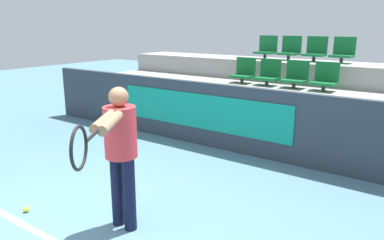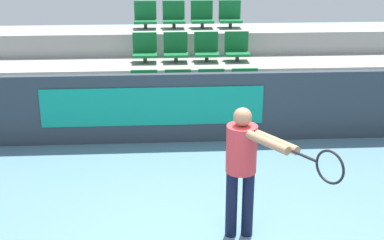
{
  "view_description": "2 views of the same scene",
  "coord_description": "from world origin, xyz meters",
  "px_view_note": "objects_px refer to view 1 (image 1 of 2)",
  "views": [
    {
      "loc": [
        2.98,
        -1.66,
        2.11
      ],
      "look_at": [
        0.11,
        2.3,
        0.87
      ],
      "focal_mm": 35.0,
      "sensor_mm": 36.0,
      "label": 1
    },
    {
      "loc": [
        -0.59,
        -4.36,
        3.29
      ],
      "look_at": [
        -0.19,
        2.2,
        0.92
      ],
      "focal_mm": 50.0,
      "sensor_mm": 36.0,
      "label": 2
    }
  ],
  "objects_px": {
    "stadium_chair_5": "(269,74)",
    "tennis_player": "(119,145)",
    "stadium_chair_11": "(343,52)",
    "stadium_chair_9": "(290,50)",
    "stadium_chair_0": "(216,100)",
    "stadium_chair_7": "(325,78)",
    "stadium_chair_1": "(243,103)",
    "stadium_chair_3": "(303,112)",
    "stadium_chair_10": "(315,51)",
    "stadium_chair_8": "(266,49)",
    "stadium_chair_2": "(271,107)",
    "stadium_chair_6": "(296,76)",
    "tennis_ball": "(26,209)",
    "stadium_chair_4": "(244,72)"
  },
  "relations": [
    {
      "from": "stadium_chair_10",
      "to": "tennis_player",
      "type": "height_order",
      "value": "stadium_chair_10"
    },
    {
      "from": "stadium_chair_5",
      "to": "tennis_ball",
      "type": "height_order",
      "value": "stadium_chair_5"
    },
    {
      "from": "stadium_chair_1",
      "to": "tennis_player",
      "type": "height_order",
      "value": "tennis_player"
    },
    {
      "from": "stadium_chair_3",
      "to": "stadium_chair_9",
      "type": "relative_size",
      "value": 1.0
    },
    {
      "from": "stadium_chair_0",
      "to": "stadium_chair_7",
      "type": "relative_size",
      "value": 1.0
    },
    {
      "from": "stadium_chair_1",
      "to": "stadium_chair_6",
      "type": "distance_m",
      "value": 1.32
    },
    {
      "from": "tennis_player",
      "to": "stadium_chair_2",
      "type": "bearing_deg",
      "value": 57.02
    },
    {
      "from": "stadium_chair_1",
      "to": "stadium_chair_10",
      "type": "bearing_deg",
      "value": 75.15
    },
    {
      "from": "stadium_chair_10",
      "to": "tennis_player",
      "type": "distance_m",
      "value": 5.92
    },
    {
      "from": "stadium_chair_7",
      "to": "stadium_chair_10",
      "type": "xyz_separation_m",
      "value": [
        -0.58,
        1.1,
        0.44
      ]
    },
    {
      "from": "stadium_chair_8",
      "to": "tennis_player",
      "type": "bearing_deg",
      "value": -78.77
    },
    {
      "from": "stadium_chair_1",
      "to": "stadium_chair_3",
      "type": "distance_m",
      "value": 1.17
    },
    {
      "from": "stadium_chair_5",
      "to": "stadium_chair_2",
      "type": "bearing_deg",
      "value": -62.07
    },
    {
      "from": "stadium_chair_11",
      "to": "tennis_player",
      "type": "height_order",
      "value": "stadium_chair_11"
    },
    {
      "from": "stadium_chair_2",
      "to": "stadium_chair_7",
      "type": "bearing_deg",
      "value": 62.07
    },
    {
      "from": "stadium_chair_1",
      "to": "stadium_chair_2",
      "type": "xyz_separation_m",
      "value": [
        0.58,
        0.0,
        0.0
      ]
    },
    {
      "from": "stadium_chair_10",
      "to": "stadium_chair_11",
      "type": "height_order",
      "value": "same"
    },
    {
      "from": "stadium_chair_9",
      "to": "tennis_player",
      "type": "height_order",
      "value": "stadium_chair_9"
    },
    {
      "from": "stadium_chair_11",
      "to": "stadium_chair_8",
      "type": "bearing_deg",
      "value": 180.0
    },
    {
      "from": "stadium_chair_0",
      "to": "stadium_chair_3",
      "type": "height_order",
      "value": "same"
    },
    {
      "from": "stadium_chair_9",
      "to": "tennis_ball",
      "type": "distance_m",
      "value": 6.49
    },
    {
      "from": "stadium_chair_0",
      "to": "stadium_chair_11",
      "type": "xyz_separation_m",
      "value": [
        1.75,
        2.2,
        0.89
      ]
    },
    {
      "from": "stadium_chair_0",
      "to": "stadium_chair_4",
      "type": "distance_m",
      "value": 1.19
    },
    {
      "from": "stadium_chair_0",
      "to": "stadium_chair_7",
      "type": "height_order",
      "value": "stadium_chair_7"
    },
    {
      "from": "tennis_player",
      "to": "stadium_chair_8",
      "type": "bearing_deg",
      "value": 68.21
    },
    {
      "from": "tennis_player",
      "to": "stadium_chair_4",
      "type": "bearing_deg",
      "value": 70.7
    },
    {
      "from": "tennis_ball",
      "to": "stadium_chair_11",
      "type": "bearing_deg",
      "value": 74.24
    },
    {
      "from": "stadium_chair_6",
      "to": "tennis_ball",
      "type": "bearing_deg",
      "value": -102.93
    },
    {
      "from": "stadium_chair_1",
      "to": "tennis_player",
      "type": "distance_m",
      "value": 3.74
    },
    {
      "from": "stadium_chair_5",
      "to": "stadium_chair_9",
      "type": "height_order",
      "value": "stadium_chair_9"
    },
    {
      "from": "stadium_chair_10",
      "to": "stadium_chair_11",
      "type": "xyz_separation_m",
      "value": [
        0.58,
        0.0,
        0.0
      ]
    },
    {
      "from": "stadium_chair_0",
      "to": "stadium_chair_2",
      "type": "bearing_deg",
      "value": 0.0
    },
    {
      "from": "stadium_chair_1",
      "to": "stadium_chair_9",
      "type": "relative_size",
      "value": 1.0
    },
    {
      "from": "stadium_chair_7",
      "to": "tennis_ball",
      "type": "xyz_separation_m",
      "value": [
        -1.77,
        -5.18,
        -1.09
      ]
    },
    {
      "from": "stadium_chair_1",
      "to": "stadium_chair_5",
      "type": "height_order",
      "value": "stadium_chair_5"
    },
    {
      "from": "stadium_chair_3",
      "to": "tennis_player",
      "type": "bearing_deg",
      "value": -98.95
    },
    {
      "from": "stadium_chair_9",
      "to": "stadium_chair_11",
      "type": "bearing_deg",
      "value": 0.0
    },
    {
      "from": "stadium_chair_5",
      "to": "stadium_chair_11",
      "type": "xyz_separation_m",
      "value": [
        1.17,
        1.1,
        0.44
      ]
    },
    {
      "from": "stadium_chair_7",
      "to": "tennis_ball",
      "type": "relative_size",
      "value": 8.22
    },
    {
      "from": "stadium_chair_8",
      "to": "stadium_chair_11",
      "type": "relative_size",
      "value": 1.0
    },
    {
      "from": "stadium_chair_5",
      "to": "tennis_player",
      "type": "distance_m",
      "value": 4.82
    },
    {
      "from": "stadium_chair_6",
      "to": "stadium_chair_11",
      "type": "bearing_deg",
      "value": 62.07
    },
    {
      "from": "stadium_chair_11",
      "to": "tennis_ball",
      "type": "relative_size",
      "value": 8.22
    },
    {
      "from": "stadium_chair_3",
      "to": "stadium_chair_11",
      "type": "bearing_deg",
      "value": 90.0
    },
    {
      "from": "stadium_chair_11",
      "to": "stadium_chair_9",
      "type": "bearing_deg",
      "value": 180.0
    },
    {
      "from": "stadium_chair_7",
      "to": "stadium_chair_0",
      "type": "bearing_deg",
      "value": -147.84
    },
    {
      "from": "stadium_chair_1",
      "to": "stadium_chair_8",
      "type": "height_order",
      "value": "stadium_chair_8"
    },
    {
      "from": "stadium_chair_3",
      "to": "stadium_chair_8",
      "type": "distance_m",
      "value": 2.95
    },
    {
      "from": "stadium_chair_2",
      "to": "stadium_chair_9",
      "type": "distance_m",
      "value": 2.44
    },
    {
      "from": "tennis_player",
      "to": "stadium_chair_3",
      "type": "bearing_deg",
      "value": 48.02
    }
  ]
}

